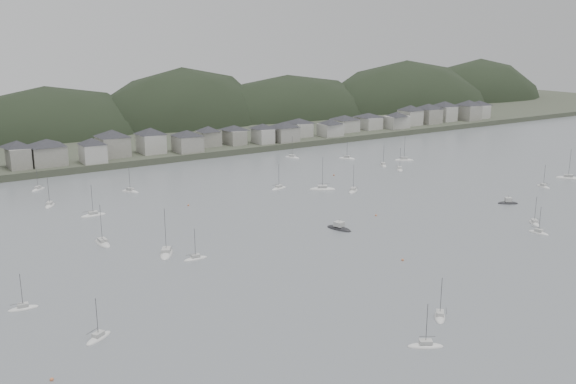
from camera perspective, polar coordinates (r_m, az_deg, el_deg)
ground at (r=158.73m, az=15.15°, el=-7.65°), size 900.00×900.00×0.00m
far_shore_land at (r=410.92m, az=-17.16°, el=5.67°), size 900.00×250.00×3.00m
forested_ridge at (r=390.10m, az=-15.27°, el=3.47°), size 851.55×103.94×102.57m
waterfront_town at (r=327.28m, az=-3.01°, el=5.52°), size 451.48×28.46×12.92m
moored_fleet at (r=211.84m, az=-1.37°, el=-1.59°), size 254.29×177.06×13.77m
motor_launch_near at (r=232.71m, az=19.32°, el=-0.93°), size 7.27×6.11×3.71m
motor_launch_far at (r=191.72m, az=4.65°, el=-3.30°), size 5.39×9.30×4.08m
mooring_buoys at (r=191.75m, az=0.18°, el=-3.29°), size 138.77×102.29×0.70m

